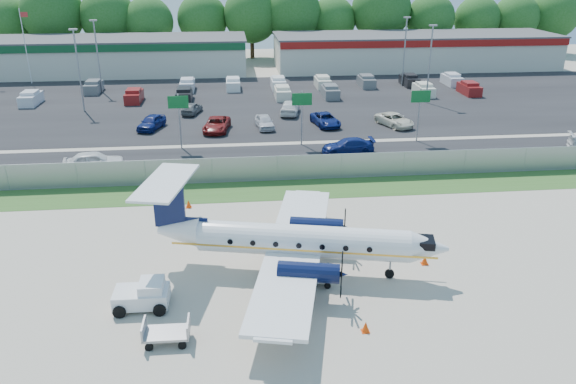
{
  "coord_description": "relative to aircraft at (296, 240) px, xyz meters",
  "views": [
    {
      "loc": [
        -3.34,
        -26.52,
        15.75
      ],
      "look_at": [
        0.0,
        6.0,
        2.3
      ],
      "focal_mm": 35.0,
      "sensor_mm": 36.0,
      "label": 1
    }
  ],
  "objects": [
    {
      "name": "light_pole_se",
      "position": [
        20.17,
        47.95,
        3.3
      ],
      "size": [
        0.9,
        0.35,
        9.09
      ],
      "color": "gray",
      "rests_on": "ground"
    },
    {
      "name": "light_pole_ne",
      "position": [
        20.17,
        37.95,
        3.3
      ],
      "size": [
        0.9,
        0.35,
        9.09
      ],
      "color": "gray",
      "rests_on": "ground"
    },
    {
      "name": "ground",
      "position": [
        0.17,
        -0.05,
        -1.94
      ],
      "size": [
        170.0,
        170.0,
        0.0
      ],
      "primitive_type": "plane",
      "color": "#B0A695",
      "rests_on": "ground"
    },
    {
      "name": "cone_nose",
      "position": [
        7.29,
        0.13,
        -1.67
      ],
      "size": [
        0.4,
        0.4,
        0.57
      ],
      "color": "#D93B06",
      "rests_on": "ground"
    },
    {
      "name": "pushback_tug",
      "position": [
        -7.79,
        -2.55,
        -1.26
      ],
      "size": [
        2.66,
        1.92,
        1.42
      ],
      "color": "silver",
      "rests_on": "ground"
    },
    {
      "name": "aircraft",
      "position": [
        0.0,
        0.0,
        0.0
      ],
      "size": [
        16.44,
        16.1,
        5.02
      ],
      "color": "silver",
      "rests_on": "ground"
    },
    {
      "name": "parked_car_f",
      "position": [
        -7.57,
        35.48,
        -1.94
      ],
      "size": [
        2.49,
        4.1,
        1.3
      ],
      "primitive_type": "imported",
      "rotation": [
        0.0,
        0.0,
        2.88
      ],
      "color": "#595B5E",
      "rests_on": "ground"
    },
    {
      "name": "parked_car_a",
      "position": [
        -11.28,
        29.61,
        -1.94
      ],
      "size": [
        2.93,
        4.57,
        1.45
      ],
      "primitive_type": "imported",
      "rotation": [
        0.0,
        0.0,
        -0.31
      ],
      "color": "navy",
      "rests_on": "ground"
    },
    {
      "name": "tree_line",
      "position": [
        0.17,
        73.95,
        -1.94
      ],
      "size": [
        112.0,
        6.0,
        14.0
      ],
      "primitive_type": null,
      "color": "#1D5218",
      "rests_on": "ground"
    },
    {
      "name": "building_west",
      "position": [
        -23.83,
        61.93,
        0.69
      ],
      "size": [
        46.4,
        12.4,
        5.24
      ],
      "color": "beige",
      "rests_on": "ground"
    },
    {
      "name": "far_parking_rows",
      "position": [
        0.17,
        44.95,
        -1.94
      ],
      "size": [
        56.0,
        10.0,
        1.6
      ],
      "primitive_type": null,
      "color": "gray",
      "rests_on": "ground"
    },
    {
      "name": "flagpole_east",
      "position": [
        -30.76,
        54.95,
        3.7
      ],
      "size": [
        1.06,
        0.12,
        10.0
      ],
      "color": "silver",
      "rests_on": "ground"
    },
    {
      "name": "parking_lot",
      "position": [
        0.17,
        39.95,
        -1.93
      ],
      "size": [
        170.0,
        32.0,
        0.02
      ],
      "primitive_type": "cube",
      "color": "black",
      "rests_on": "ground"
    },
    {
      "name": "road_car_mid",
      "position": [
        6.93,
        19.98,
        -1.94
      ],
      "size": [
        4.64,
        1.95,
        1.34
      ],
      "primitive_type": "imported",
      "rotation": [
        0.0,
        0.0,
        -1.55
      ],
      "color": "navy",
      "rests_on": "ground"
    },
    {
      "name": "baggage_cart_far",
      "position": [
        0.75,
        -1.39,
        -1.49
      ],
      "size": [
        1.91,
        1.22,
        0.97
      ],
      "color": "gray",
      "rests_on": "ground"
    },
    {
      "name": "parked_car_b",
      "position": [
        -4.71,
        28.26,
        -1.94
      ],
      "size": [
        2.97,
        5.18,
        1.36
      ],
      "primitive_type": "imported",
      "rotation": [
        0.0,
        0.0,
        -0.15
      ],
      "color": "maroon",
      "rests_on": "ground"
    },
    {
      "name": "baggage_cart_near",
      "position": [
        -6.44,
        -5.48,
        -1.44
      ],
      "size": [
        2.07,
        1.28,
        1.08
      ],
      "color": "gray",
      "rests_on": "ground"
    },
    {
      "name": "sign_right",
      "position": [
        14.17,
        22.86,
        1.67
      ],
      "size": [
        1.8,
        0.26,
        5.0
      ],
      "color": "gray",
      "rests_on": "ground"
    },
    {
      "name": "grass_verge",
      "position": [
        0.17,
        11.95,
        -1.93
      ],
      "size": [
        170.0,
        4.0,
        0.02
      ],
      "primitive_type": "cube",
      "color": "#2D561E",
      "rests_on": "ground"
    },
    {
      "name": "perimeter_fence",
      "position": [
        0.17,
        13.95,
        -0.93
      ],
      "size": [
        120.0,
        0.06,
        1.99
      ],
      "color": "gray",
      "rests_on": "ground"
    },
    {
      "name": "access_road",
      "position": [
        0.17,
        18.95,
        -1.93
      ],
      "size": [
        170.0,
        8.0,
        0.02
      ],
      "primitive_type": "cube",
      "color": "black",
      "rests_on": "ground"
    },
    {
      "name": "road_car_west",
      "position": [
        -14.42,
        17.71,
        -1.94
      ],
      "size": [
        4.97,
        2.64,
        1.61
      ],
      "primitive_type": "imported",
      "rotation": [
        0.0,
        0.0,
        1.73
      ],
      "color": "silver",
      "rests_on": "ground"
    },
    {
      "name": "sign_left",
      "position": [
        -7.83,
        22.86,
        1.67
      ],
      "size": [
        1.8,
        0.26,
        5.0
      ],
      "color": "gray",
      "rests_on": "ground"
    },
    {
      "name": "parked_car_e",
      "position": [
        13.5,
        28.23,
        -1.94
      ],
      "size": [
        3.73,
        5.17,
        1.31
      ],
      "primitive_type": "imported",
      "rotation": [
        0.0,
        0.0,
        0.37
      ],
      "color": "beige",
      "rests_on": "ground"
    },
    {
      "name": "parked_car_g",
      "position": [
        3.3,
        34.24,
        -1.94
      ],
      "size": [
        2.81,
        4.99,
        1.6
      ],
      "primitive_type": "imported",
      "rotation": [
        0.0,
        0.0,
        2.94
      ],
      "color": "silver",
      "rests_on": "ground"
    },
    {
      "name": "parked_car_c",
      "position": [
        0.11,
        28.81,
        -1.94
      ],
      "size": [
        2.04,
        4.13,
        1.35
      ],
      "primitive_type": "imported",
      "rotation": [
        0.0,
        0.0,
        0.11
      ],
      "color": "silver",
      "rests_on": "ground"
    },
    {
      "name": "sign_mid",
      "position": [
        3.17,
        22.86,
        1.67
      ],
      "size": [
        1.8,
        0.26,
        5.0
      ],
      "color": "gray",
      "rests_on": "ground"
    },
    {
      "name": "cone_starboard_wing",
      "position": [
        -6.39,
        9.43,
        -1.67
      ],
      "size": [
        0.4,
        0.4,
        0.57
      ],
      "color": "#D93B06",
      "rests_on": "ground"
    },
    {
      "name": "parked_car_d",
      "position": [
        6.44,
        29.14,
        -1.94
      ],
      "size": [
        2.92,
        4.97,
        1.3
      ],
      "primitive_type": "imported",
      "rotation": [
        0.0,
        0.0,
        0.17
      ],
      "color": "navy",
      "rests_on": "ground"
    },
    {
      "name": "light_pole_nw",
      "position": [
        -19.83,
        37.95,
        3.3
      ],
      "size": [
        0.9,
        0.35,
        9.09
      ],
      "color": "gray",
      "rests_on": "ground"
    },
    {
      "name": "building_east",
      "position": [
        26.17,
        61.93,
        0.69
      ],
      "size": [
        44.4,
        12.4,
        5.24
      ],
      "color": "beige",
      "rests_on": "ground"
    },
    {
      "name": "cone_port_wing",
      "position": [
        2.55,
        -5.64,
        -1.68
      ],
      "size": [
        0.38,
        0.38,
        0.54
      ],
      "color": "#D93B06",
      "rests_on": "ground"
    },
    {
      "name": "light_pole_sw",
      "position": [
        -19.83,
        47.95,
        3.3
      ],
      "size": [
        0.9,
        0.35,
        9.09
      ],
      "color": "gray",
      "rests_on": "ground"
    }
  ]
}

